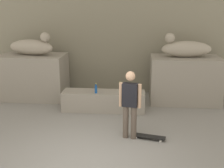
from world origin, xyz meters
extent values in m
plane|color=gray|center=(0.00, 0.00, 0.00)|extent=(40.00, 40.00, 0.00)
cube|color=gray|center=(-2.58, 4.30, 0.76)|extent=(2.24, 1.36, 1.51)
cube|color=gray|center=(2.58, 4.30, 0.76)|extent=(2.24, 1.36, 1.51)
ellipsoid|color=#A79C8B|center=(-2.58, 4.30, 1.77)|extent=(1.68, 0.89, 0.52)
sphere|color=#A79C8B|center=(-2.04, 4.19, 2.13)|extent=(0.32, 0.32, 0.32)
ellipsoid|color=#A79C8B|center=(2.58, 4.30, 1.77)|extent=(1.64, 0.67, 0.52)
sphere|color=#A79C8B|center=(2.03, 4.27, 2.13)|extent=(0.32, 0.32, 0.32)
cube|color=gray|center=(0.00, 3.21, 0.30)|extent=(2.51, 0.70, 0.60)
cylinder|color=brown|center=(0.76, 1.31, 0.41)|extent=(0.14, 0.14, 0.82)
cylinder|color=brown|center=(0.95, 1.27, 0.41)|extent=(0.14, 0.14, 0.82)
cube|color=black|center=(0.86, 1.29, 1.10)|extent=(0.39, 0.27, 0.56)
sphere|color=tan|center=(0.86, 1.29, 1.55)|extent=(0.23, 0.23, 0.23)
cylinder|color=tan|center=(0.64, 1.33, 1.09)|extent=(0.09, 0.09, 0.58)
cylinder|color=tan|center=(1.08, 1.24, 1.09)|extent=(0.09, 0.09, 0.58)
cube|color=black|center=(1.33, 1.26, 0.07)|extent=(0.82, 0.38, 0.02)
cylinder|color=white|center=(1.64, 1.26, 0.03)|extent=(0.06, 0.04, 0.06)
cylinder|color=white|center=(1.60, 1.12, 0.03)|extent=(0.06, 0.04, 0.06)
cylinder|color=white|center=(1.05, 1.40, 0.03)|extent=(0.06, 0.04, 0.06)
cylinder|color=white|center=(1.02, 1.26, 0.03)|extent=(0.06, 0.04, 0.06)
cylinder|color=silver|center=(0.49, 3.46, 0.69)|extent=(0.06, 0.06, 0.18)
cylinder|color=silver|center=(0.49, 3.46, 0.81)|extent=(0.03, 0.03, 0.06)
cylinder|color=yellow|center=(0.49, 3.46, 0.85)|extent=(0.03, 0.03, 0.01)
cylinder|color=#194C99|center=(-0.21, 3.03, 0.71)|extent=(0.08, 0.08, 0.23)
cylinder|color=#194C99|center=(-0.21, 3.03, 0.86)|extent=(0.03, 0.03, 0.06)
cylinder|color=yellow|center=(-0.21, 3.03, 0.89)|extent=(0.04, 0.04, 0.01)
camera|label=1|loc=(1.02, -5.48, 3.16)|focal=47.97mm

